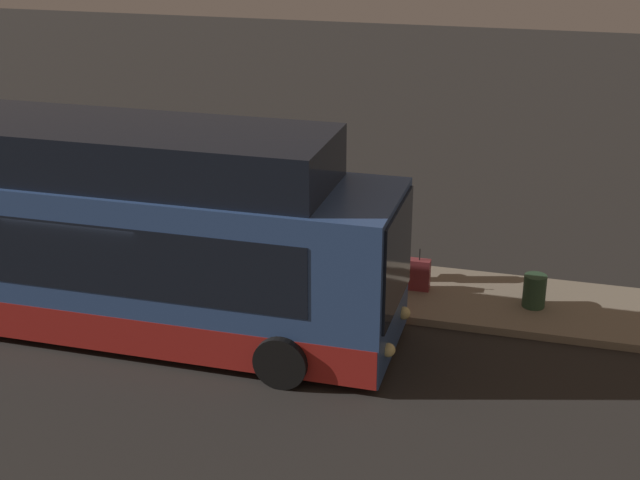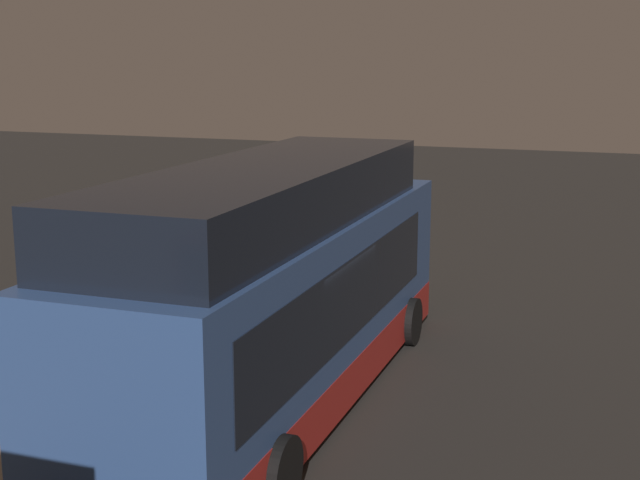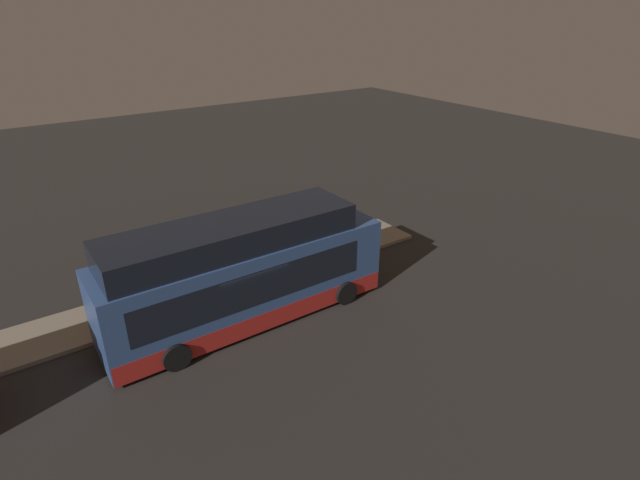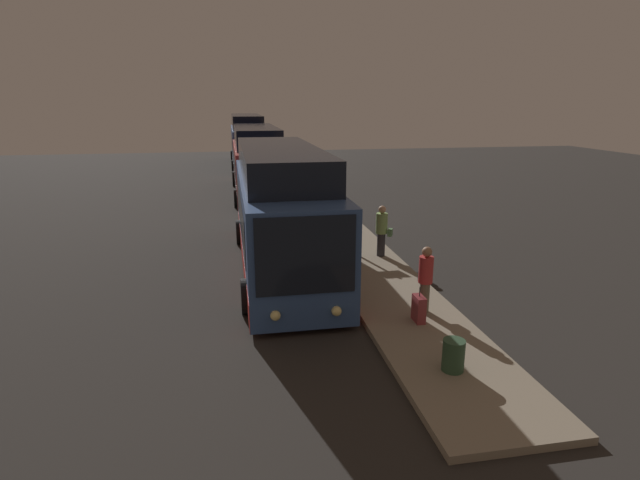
% 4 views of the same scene
% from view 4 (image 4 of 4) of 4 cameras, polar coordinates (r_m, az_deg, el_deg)
% --- Properties ---
extents(ground, '(80.00, 80.00, 0.00)m').
position_cam_4_polar(ground, '(16.81, -4.84, -2.87)').
color(ground, '#2B2826').
extents(platform, '(20.00, 2.54, 0.15)m').
position_cam_4_polar(platform, '(17.27, 4.68, -2.09)').
color(platform, gray).
rests_on(platform, ground).
extents(bus_lead, '(10.39, 2.88, 3.92)m').
position_cam_4_polar(bus_lead, '(16.18, -4.45, 2.83)').
color(bus_lead, '#33518C').
rests_on(bus_lead, ground).
extents(bus_second, '(10.59, 2.84, 3.90)m').
position_cam_4_polar(bus_second, '(29.60, -7.24, 8.50)').
color(bus_second, maroon).
rests_on(bus_second, ground).
extents(bus_third, '(12.01, 2.82, 4.21)m').
position_cam_4_polar(bus_third, '(43.20, -8.32, 10.88)').
color(bus_third, '#33518C').
rests_on(bus_third, ground).
extents(passenger_boarding, '(0.59, 0.43, 1.71)m').
position_cam_4_polar(passenger_boarding, '(12.75, 11.96, -4.12)').
color(passenger_boarding, '#6B604C').
rests_on(passenger_boarding, platform).
extents(passenger_waiting, '(0.56, 0.66, 1.76)m').
position_cam_4_polar(passenger_waiting, '(17.12, 7.09, 1.24)').
color(passenger_waiting, '#2D2D33').
rests_on(passenger_waiting, platform).
extents(suitcase, '(0.45, 0.22, 0.89)m').
position_cam_4_polar(suitcase, '(12.36, 11.22, -7.72)').
color(suitcase, maroon).
rests_on(suitcase, platform).
extents(sign_post, '(0.10, 0.79, 2.67)m').
position_cam_4_polar(sign_post, '(18.60, 1.41, 4.81)').
color(sign_post, '#4C4C51').
rests_on(sign_post, platform).
extents(trash_bin, '(0.44, 0.44, 0.65)m').
position_cam_4_polar(trash_bin, '(10.42, 15.00, -12.61)').
color(trash_bin, '#2D4C33').
rests_on(trash_bin, platform).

